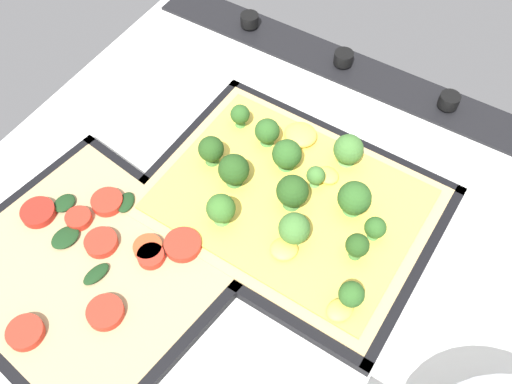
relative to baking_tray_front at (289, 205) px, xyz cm
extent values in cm
cube|color=silver|center=(-2.38, 3.47, -1.87)|extent=(80.62, 65.12, 3.00)
cube|color=black|center=(-2.38, -25.59, 0.03)|extent=(77.39, 7.00, 0.80)
cylinder|color=black|center=(-10.44, -25.59, 1.33)|extent=(2.80, 2.80, 1.80)
cylinder|color=black|center=(5.68, -25.59, 1.33)|extent=(2.80, 2.80, 1.80)
cylinder|color=black|center=(21.80, -25.59, 1.33)|extent=(2.80, 2.80, 1.80)
cube|color=black|center=(0.00, 0.00, -0.12)|extent=(35.33, 27.61, 0.50)
cube|color=black|center=(-0.26, -12.85, 0.28)|extent=(34.81, 1.91, 1.30)
cube|color=black|center=(0.26, 12.85, 0.28)|extent=(34.81, 1.91, 1.30)
cube|color=black|center=(-16.79, 0.34, 0.28)|extent=(1.75, 26.93, 1.30)
cube|color=black|center=(16.79, -0.34, 0.28)|extent=(1.75, 26.93, 1.30)
cube|color=tan|center=(0.00, 0.00, 0.63)|extent=(32.89, 25.17, 1.00)
cube|color=#EDC64C|center=(0.00, 0.00, 1.33)|extent=(30.25, 22.66, 0.40)
cone|color=#4D8B3F|center=(2.84, -4.00, 2.03)|extent=(2.02, 2.02, 1.00)
sphere|color=#2D5B23|center=(2.84, -4.00, 3.91)|extent=(3.67, 3.67, 3.67)
cone|color=#4D8B3F|center=(-10.67, -0.50, 1.97)|extent=(1.38, 1.38, 0.88)
sphere|color=#2D5B23|center=(-10.67, -0.50, 3.35)|extent=(2.51, 2.51, 2.51)
cone|color=#4D8B3F|center=(-12.02, 8.37, 2.12)|extent=(1.52, 1.52, 1.17)
sphere|color=#2D5B23|center=(-12.02, 8.37, 3.74)|extent=(2.77, 2.77, 2.77)
cone|color=#427635|center=(-0.57, 0.66, 2.22)|extent=(2.10, 2.10, 1.36)
sphere|color=#264C1C|center=(-0.57, 0.66, 4.33)|extent=(3.81, 3.81, 3.81)
cone|color=#4D8B3F|center=(6.84, -6.00, 2.06)|extent=(1.75, 1.75, 1.06)
sphere|color=#2D5B23|center=(6.84, -6.00, 3.78)|extent=(3.18, 3.18, 3.18)
cone|color=#4D8B3F|center=(-7.03, -2.40, 2.07)|extent=(2.17, 2.17, 1.07)
sphere|color=#2D5B23|center=(-7.03, -2.40, 4.08)|extent=(3.95, 3.95, 3.95)
cone|color=#427635|center=(-10.00, 2.83, 2.13)|extent=(1.47, 1.47, 1.20)
sphere|color=#264C1C|center=(-10.00, 2.83, 3.73)|extent=(2.67, 2.67, 2.67)
cone|color=#68AD54|center=(-3.12, 4.70, 2.07)|extent=(1.98, 1.98, 1.07)
sphere|color=#427533|center=(-3.12, 4.70, 3.95)|extent=(3.60, 3.60, 3.60)
cone|color=#5B9F46|center=(5.22, 6.87, 2.18)|extent=(1.86, 1.86, 1.28)
sphere|color=#386B28|center=(5.22, 6.87, 4.09)|extent=(3.39, 3.39, 3.39)
cone|color=#427635|center=(11.08, 0.27, 2.17)|extent=(1.76, 1.76, 1.28)
sphere|color=#264C1C|center=(11.08, 0.27, 4.01)|extent=(3.21, 3.21, 3.21)
cone|color=#427635|center=(6.99, 1.46, 2.10)|extent=(2.07, 2.07, 1.13)
sphere|color=#264C1C|center=(6.99, 1.46, 4.08)|extent=(3.77, 3.77, 3.77)
cone|color=#68AD54|center=(-1.52, -3.39, 2.02)|extent=(1.24, 1.24, 0.98)
sphere|color=#427533|center=(-1.52, -3.39, 3.36)|extent=(2.26, 2.26, 2.26)
cone|color=#68AD54|center=(-3.21, -8.56, 2.07)|extent=(2.04, 2.04, 1.07)
sphere|color=#427533|center=(-3.21, -8.56, 3.99)|extent=(3.71, 3.71, 3.71)
cone|color=#4D8B3F|center=(11.36, -6.71, 2.08)|extent=(1.39, 1.39, 1.10)
sphere|color=#2D5B23|center=(11.36, -6.71, 3.58)|extent=(2.52, 2.52, 2.52)
ellipsoid|color=#EDC64C|center=(3.55, -8.91, 2.18)|extent=(5.07, 4.95, 1.50)
ellipsoid|color=#EDC64C|center=(-11.63, 9.78, 1.99)|extent=(3.63, 3.87, 1.07)
ellipsoid|color=#EDC64C|center=(-2.35, -5.15, 1.96)|extent=(3.46, 3.27, 0.99)
ellipsoid|color=#EDC64C|center=(-3.00, 6.59, 2.01)|extent=(4.33, 4.35, 1.11)
cube|color=black|center=(14.74, 19.77, -0.12)|extent=(32.79, 30.15, 0.50)
cube|color=black|center=(13.07, 7.24, 0.28)|extent=(29.45, 5.09, 1.30)
cube|color=black|center=(0.68, 21.64, 0.28)|extent=(4.69, 26.40, 1.30)
cube|color=black|center=(28.79, 17.90, 0.28)|extent=(4.69, 26.40, 1.30)
cube|color=tan|center=(14.74, 19.77, 0.58)|extent=(30.09, 27.45, 0.90)
cylinder|color=red|center=(19.65, 15.51, 1.53)|extent=(3.05, 3.05, 1.00)
cylinder|color=#D14723|center=(10.29, 14.35, 1.53)|extent=(3.32, 3.32, 1.00)
cylinder|color=red|center=(15.26, 16.60, 1.53)|extent=(3.77, 3.77, 1.00)
cylinder|color=#B22319|center=(24.28, 17.39, 1.53)|extent=(4.03, 4.03, 1.00)
cylinder|color=red|center=(9.35, 15.01, 1.53)|extent=(3.07, 3.07, 1.00)
cylinder|color=red|center=(7.19, 11.93, 1.53)|extent=(4.25, 4.25, 1.00)
cylinder|color=red|center=(18.31, 11.95, 1.53)|extent=(3.80, 3.80, 1.00)
cylinder|color=red|center=(14.92, 28.90, 1.53)|extent=(3.85, 3.85, 1.00)
cylinder|color=red|center=(9.34, 22.84, 1.53)|extent=(3.96, 3.96, 1.00)
ellipsoid|color=#193819|center=(22.63, 14.73, 1.43)|extent=(2.41, 2.92, 0.60)
ellipsoid|color=#193819|center=(19.28, 18.23, 1.43)|extent=(3.20, 3.84, 0.60)
ellipsoid|color=#193819|center=(16.46, 10.79, 1.43)|extent=(2.81, 3.47, 0.60)
ellipsoid|color=#193819|center=(13.19, 19.92, 1.43)|extent=(2.24, 3.56, 0.60)
ellipsoid|color=#193819|center=(16.18, 16.76, 1.43)|extent=(2.97, 3.16, 0.60)
camera|label=1|loc=(-16.54, 34.44, 57.92)|focal=39.79mm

